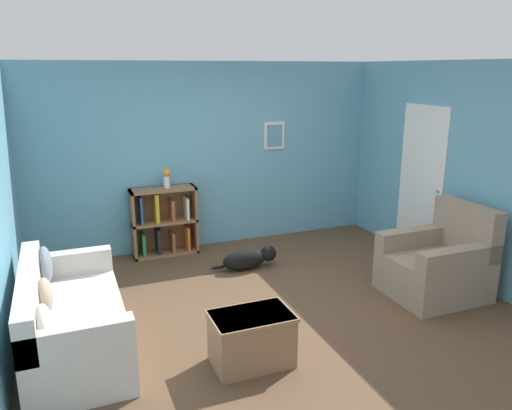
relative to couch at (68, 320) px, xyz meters
name	(u,v)px	position (x,y,z in m)	size (l,w,h in m)	color
ground_plane	(270,307)	(2.03, 0.13, -0.32)	(14.00, 14.00, 0.00)	brown
wall_back	(208,156)	(2.03, 2.38, 0.99)	(5.60, 0.13, 2.60)	#609EB7
wall_right	(465,173)	(4.58, 0.15, 0.98)	(0.16, 5.00, 2.60)	#609EB7
couch	(68,320)	(0.00, 0.00, 0.00)	(0.85, 1.79, 0.82)	beige
bookshelf	(164,222)	(1.32, 2.18, 0.14)	(0.89, 0.31, 0.94)	olive
recliner_chair	(439,264)	(3.95, -0.26, 0.04)	(1.01, 0.90, 1.04)	gray
coffee_table	(252,338)	(1.46, -0.78, -0.06)	(0.70, 0.46, 0.47)	#846647
dog	(249,259)	(2.20, 1.22, -0.18)	(0.88, 0.24, 0.28)	black
vase	(167,177)	(1.38, 2.16, 0.78)	(0.11, 0.11, 0.26)	silver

